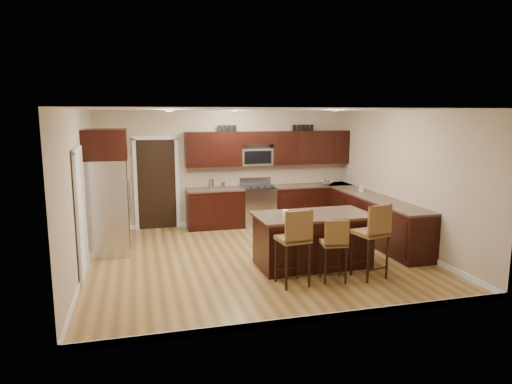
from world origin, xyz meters
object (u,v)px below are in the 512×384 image
object	(u,v)px
stool_mid	(335,243)
island	(312,241)
stool_left	(295,239)
stool_right	(373,232)
range	(258,205)
refrigerator	(108,191)

from	to	relation	value
stool_mid	island	bearing A→B (deg)	101.25
stool_left	stool_right	world-z (taller)	stool_right
range	stool_left	world-z (taller)	stool_left
stool_mid	stool_right	xyz separation A→B (m)	(0.66, -0.01, 0.13)
stool_mid	stool_right	bearing A→B (deg)	7.79
stool_left	stool_mid	bearing A→B (deg)	-5.85
island	stool_mid	distance (m)	0.87
stool_left	refrigerator	distance (m)	3.80
range	refrigerator	world-z (taller)	refrigerator
stool_mid	refrigerator	size ratio (longest dim) A/B	0.43
stool_right	refrigerator	distance (m)	4.87
range	stool_left	size ratio (longest dim) A/B	0.92
range	refrigerator	size ratio (longest dim) A/B	0.47
stool_left	refrigerator	bearing A→B (deg)	131.70
stool_left	stool_right	distance (m)	1.32
range	stool_right	distance (m)	4.05
island	stool_left	xyz separation A→B (m)	(-0.63, -0.85, 0.33)
stool_left	stool_mid	size ratio (longest dim) A/B	1.19
stool_right	island	bearing A→B (deg)	116.47
range	stool_mid	distance (m)	3.95
stool_mid	refrigerator	distance (m)	4.33
range	island	distance (m)	3.10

